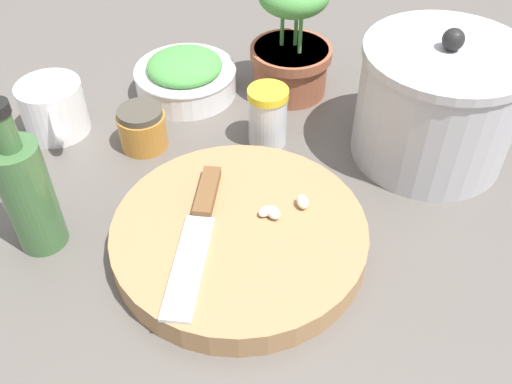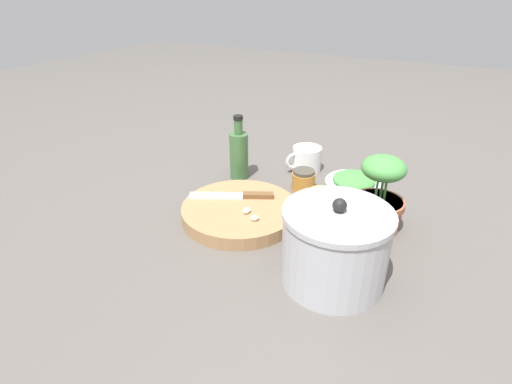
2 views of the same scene
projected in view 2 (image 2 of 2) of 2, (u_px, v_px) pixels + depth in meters
ground_plane at (274, 213)px, 1.08m from camera, size 5.00×5.00×0.00m
cutting_board at (240, 211)px, 1.05m from camera, size 0.31×0.31×0.03m
chef_knife at (237, 195)px, 1.08m from camera, size 0.13×0.22×0.01m
garlic_cloves at (250, 213)px, 1.00m from camera, size 0.05×0.06×0.02m
herb_bowl at (353, 185)px, 1.15m from camera, size 0.16×0.16×0.07m
spice_jar at (320, 206)px, 1.02m from camera, size 0.06×0.06×0.09m
coffee_mug at (306, 159)px, 1.30m from camera, size 0.11×0.10×0.08m
honey_jar at (303, 180)px, 1.19m from camera, size 0.07×0.07×0.06m
oil_bottle at (239, 154)px, 1.23m from camera, size 0.06×0.06×0.20m
stock_pot at (335, 247)px, 0.80m from camera, size 0.22×0.22×0.19m
potted_herb at (379, 198)px, 0.98m from camera, size 0.13×0.13×0.19m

